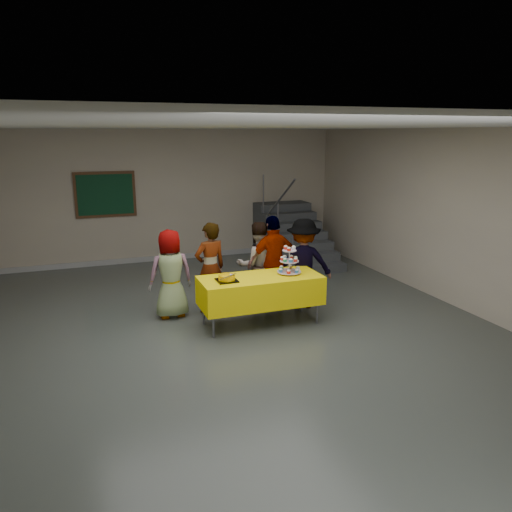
{
  "coord_description": "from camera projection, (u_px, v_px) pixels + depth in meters",
  "views": [
    {
      "loc": [
        -2.04,
        -6.44,
        2.92
      ],
      "look_at": [
        0.55,
        0.64,
        1.05
      ],
      "focal_mm": 35.0,
      "sensor_mm": 36.0,
      "label": 1
    }
  ],
  "objects": [
    {
      "name": "schoolchild_b",
      "position": [
        210.0,
        268.0,
        8.18
      ],
      "size": [
        0.63,
        0.49,
        1.52
      ],
      "primitive_type": "imported",
      "rotation": [
        0.0,
        0.0,
        3.39
      ],
      "color": "slate",
      "rests_on": "ground"
    },
    {
      "name": "bake_table",
      "position": [
        260.0,
        290.0,
        7.71
      ],
      "size": [
        1.88,
        0.78,
        0.77
      ],
      "color": "#595960",
      "rests_on": "ground"
    },
    {
      "name": "noticeboard",
      "position": [
        105.0,
        195.0,
        10.93
      ],
      "size": [
        1.3,
        0.05,
        1.0
      ],
      "color": "#472B16",
      "rests_on": "ground"
    },
    {
      "name": "cupcake_stand",
      "position": [
        289.0,
        263.0,
        7.79
      ],
      "size": [
        0.38,
        0.38,
        0.44
      ],
      "color": "silver",
      "rests_on": "bake_table"
    },
    {
      "name": "schoolchild_e",
      "position": [
        303.0,
        264.0,
        8.44
      ],
      "size": [
        1.11,
        0.82,
        1.53
      ],
      "primitive_type": "imported",
      "rotation": [
        0.0,
        0.0,
        2.86
      ],
      "color": "slate",
      "rests_on": "ground"
    },
    {
      "name": "schoolchild_c",
      "position": [
        257.0,
        265.0,
        8.46
      ],
      "size": [
        0.76,
        0.62,
        1.48
      ],
      "primitive_type": "imported",
      "rotation": [
        0.0,
        0.0,
        3.06
      ],
      "color": "slate",
      "rests_on": "ground"
    },
    {
      "name": "room_shell",
      "position": [
        234.0,
        192.0,
        6.76
      ],
      "size": [
        10.0,
        10.04,
        3.02
      ],
      "color": "#4C514C",
      "rests_on": "ground"
    },
    {
      "name": "bear_cake",
      "position": [
        227.0,
        277.0,
        7.41
      ],
      "size": [
        0.32,
        0.36,
        0.12
      ],
      "color": "black",
      "rests_on": "bake_table"
    },
    {
      "name": "schoolchild_a",
      "position": [
        171.0,
        274.0,
        7.98
      ],
      "size": [
        0.73,
        0.5,
        1.44
      ],
      "primitive_type": "imported",
      "rotation": [
        0.0,
        0.0,
        3.19
      ],
      "color": "slate",
      "rests_on": "ground"
    },
    {
      "name": "staircase",
      "position": [
        291.0,
        238.0,
        11.8
      ],
      "size": [
        1.3,
        2.4,
        2.04
      ],
      "color": "#424447",
      "rests_on": "ground"
    },
    {
      "name": "schoolchild_d",
      "position": [
        274.0,
        263.0,
        8.38
      ],
      "size": [
        0.96,
        0.45,
        1.59
      ],
      "primitive_type": "imported",
      "rotation": [
        0.0,
        0.0,
        3.2
      ],
      "color": "slate",
      "rests_on": "ground"
    }
  ]
}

